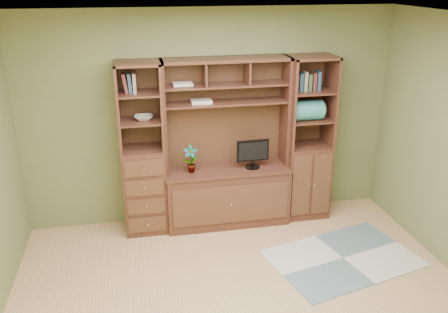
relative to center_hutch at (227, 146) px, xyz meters
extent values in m
cube|color=tan|center=(-0.15, -1.73, -1.02)|extent=(4.60, 4.10, 0.04)
cube|color=white|center=(-0.15, -1.73, 1.58)|extent=(4.60, 4.10, 0.04)
cube|color=olive|center=(-0.15, 0.27, 0.28)|extent=(4.50, 0.04, 2.60)
cube|color=#492619|center=(0.00, 0.00, 0.00)|extent=(1.54, 0.53, 2.05)
cube|color=#492619|center=(-1.00, 0.04, 0.00)|extent=(0.50, 0.45, 2.05)
cube|color=#492619|center=(1.02, 0.04, 0.00)|extent=(0.55, 0.45, 2.05)
cube|color=#979C9C|center=(1.09, -1.08, -1.02)|extent=(1.76, 1.38, 0.01)
cube|color=black|center=(0.31, -0.03, -0.05)|extent=(0.41, 0.19, 0.49)
imported|color=#AC483A|center=(-0.45, -0.03, -0.13)|extent=(0.18, 0.12, 0.33)
cube|color=beige|center=(-0.29, 0.09, 0.53)|extent=(0.24, 0.17, 0.04)
imported|color=beige|center=(-0.96, 0.04, 0.39)|extent=(0.21, 0.21, 0.05)
cube|color=teal|center=(0.96, -0.01, 0.38)|extent=(0.41, 0.24, 0.24)
cube|color=brown|center=(1.09, 0.12, 0.35)|extent=(0.32, 0.18, 0.18)
camera|label=1|loc=(-1.08, -5.20, 1.92)|focal=38.00mm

